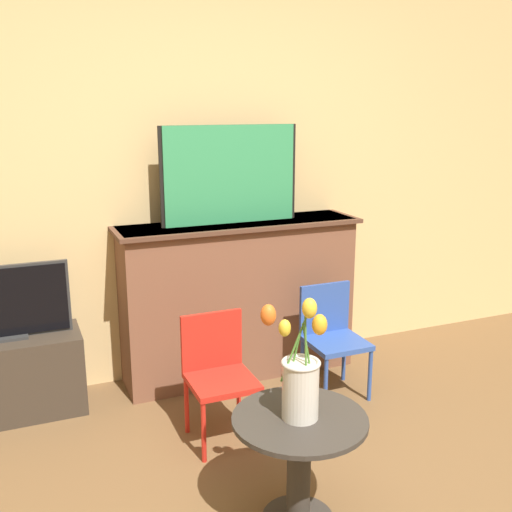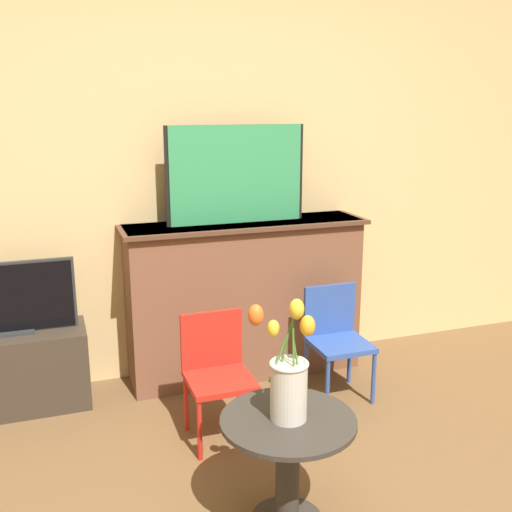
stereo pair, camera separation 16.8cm
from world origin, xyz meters
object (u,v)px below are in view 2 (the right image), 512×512
chair_blue (336,334)px  tv_monitor (3,300)px  painting (236,175)px  chair_red (217,368)px  vase_tulips (288,378)px

chair_blue → tv_monitor: bearing=166.6°
painting → chair_blue: 1.11m
chair_red → vase_tulips: bearing=-84.2°
painting → chair_blue: bearing=-44.3°
vase_tulips → chair_red: bearing=95.8°
painting → tv_monitor: size_ratio=1.11×
chair_red → vase_tulips: size_ratio=1.27×
vase_tulips → chair_blue: bearing=54.1°
tv_monitor → vase_tulips: bearing=-52.2°
vase_tulips → painting: bearing=80.2°
tv_monitor → chair_red: tv_monitor is taller
chair_blue → vase_tulips: vase_tulips is taller
painting → chair_red: 1.17m
chair_red → chair_blue: same height
painting → chair_red: painting is taller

